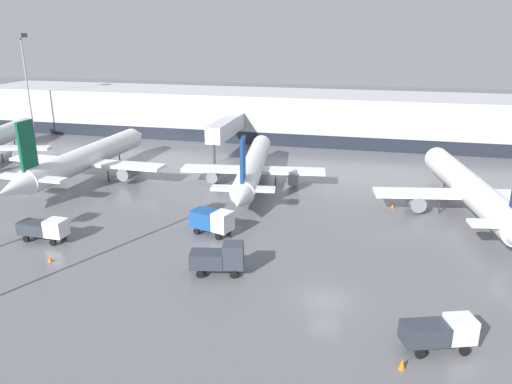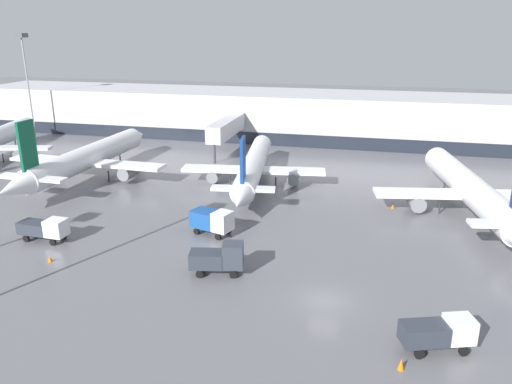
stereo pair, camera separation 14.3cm
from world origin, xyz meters
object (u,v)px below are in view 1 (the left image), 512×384
traffic_cone_3 (50,259)px  traffic_cone_4 (402,364)px  service_truck_3 (439,332)px  parked_jet_2 (85,158)px  service_truck_2 (219,258)px  parked_jet_3 (471,190)px  traffic_cone_1 (393,205)px  service_truck_1 (45,228)px  service_truck_0 (212,220)px  apron_light_mast_1 (23,57)px  parked_jet_1 (253,166)px

traffic_cone_3 → traffic_cone_4: size_ratio=0.73×
service_truck_3 → traffic_cone_3: size_ratio=9.23×
parked_jet_2 → service_truck_2: (28.00, -23.86, -1.53)m
parked_jet_3 → traffic_cone_1: bearing=84.6°
parked_jet_3 → service_truck_3: size_ratio=6.82×
parked_jet_3 → service_truck_1: 48.58m
service_truck_0 → apron_light_mast_1: (-50.64, 38.65, 14.11)m
service_truck_3 → traffic_cone_1: size_ratio=6.80×
parked_jet_2 → parked_jet_3: 52.55m
parked_jet_1 → service_truck_1: size_ratio=6.38×
traffic_cone_4 → parked_jet_1: bearing=117.4°
parked_jet_2 → service_truck_3: parked_jet_2 is taller
service_truck_2 → traffic_cone_3: service_truck_2 is taller
parked_jet_1 → service_truck_0: size_ratio=6.84×
parked_jet_2 → traffic_cone_1: (43.69, -2.46, -2.71)m
parked_jet_2 → traffic_cone_4: 55.33m
parked_jet_2 → service_truck_3: (46.16, -31.12, -1.67)m
service_truck_2 → traffic_cone_4: service_truck_2 is taller
service_truck_0 → service_truck_2: size_ratio=0.97×
apron_light_mast_1 → traffic_cone_4: bearing=-39.3°
parked_jet_1 → service_truck_2: (3.50, -26.89, -1.10)m
traffic_cone_4 → parked_jet_3: bearing=74.6°
parked_jet_2 → parked_jet_3: parked_jet_2 is taller
parked_jet_2 → traffic_cone_3: parked_jet_2 is taller
parked_jet_1 → traffic_cone_1: parked_jet_1 is taller
service_truck_0 → traffic_cone_3: bearing=-124.5°
parked_jet_2 → traffic_cone_1: parked_jet_2 is taller
parked_jet_3 → traffic_cone_4: bearing=154.5°
parked_jet_2 → service_truck_1: parked_jet_2 is taller
parked_jet_2 → service_truck_1: (8.00, -21.09, -1.69)m
parked_jet_1 → parked_jet_3: (28.02, -4.76, 0.21)m
traffic_cone_1 → traffic_cone_3: size_ratio=1.36×
parked_jet_2 → service_truck_2: size_ratio=6.93×
service_truck_0 → service_truck_2: service_truck_2 is taller
traffic_cone_1 → traffic_cone_3: (-32.20, -22.94, -0.10)m
service_truck_3 → service_truck_1: bearing=145.9°
service_truck_2 → parked_jet_2: bearing=127.5°
service_truck_2 → traffic_cone_3: (-16.51, -1.53, -1.29)m
parked_jet_2 → apron_light_mast_1: (-26.14, 23.33, 12.64)m
parked_jet_1 → parked_jet_3: bearing=-107.4°
parked_jet_3 → service_truck_3: 30.11m
service_truck_1 → traffic_cone_4: bearing=-17.2°
parked_jet_3 → service_truck_0: 31.18m
traffic_cone_4 → traffic_cone_1: bearing=90.0°
parked_jet_2 → apron_light_mast_1: 37.24m
parked_jet_2 → parked_jet_3: bearing=-90.5°
service_truck_0 → service_truck_3: bearing=-18.3°
parked_jet_1 → service_truck_3: bearing=-155.4°
apron_light_mast_1 → service_truck_2: bearing=-41.1°
service_truck_1 → service_truck_3: size_ratio=1.00×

